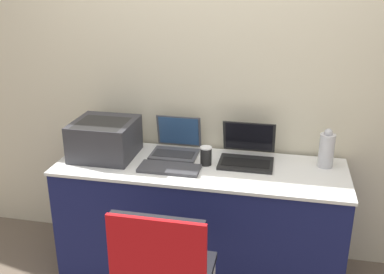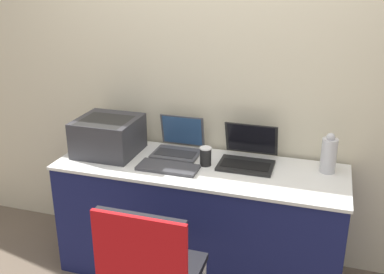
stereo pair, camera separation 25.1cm
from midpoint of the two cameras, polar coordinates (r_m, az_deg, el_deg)
name	(u,v)px [view 1 (the left image)]	position (r m, az deg, el deg)	size (l,w,h in m)	color
wall_back	(211,75)	(3.04, 0.04, 7.81)	(8.00, 0.05, 2.60)	beige
table	(200,220)	(3.05, -1.38, -10.49)	(1.85, 0.61, 0.79)	#191E51
printer	(105,137)	(3.05, -13.38, -0.09)	(0.40, 0.39, 0.24)	#333338
laptop_left	(176,146)	(3.05, -4.41, -1.15)	(0.31, 0.28, 0.24)	#4C4C51
laptop_right	(247,153)	(2.92, 4.57, -2.14)	(0.35, 0.33, 0.24)	black
external_keyboard	(169,168)	(2.82, -5.45, -4.04)	(0.38, 0.17, 0.02)	#3D3D42
coffee_cup	(206,156)	(2.86, -0.73, -2.44)	(0.08, 0.08, 0.12)	black
metal_pitcher	(327,149)	(2.90, 14.38, -1.58)	(0.10, 0.10, 0.25)	silver
chair	(163,267)	(2.35, -6.91, -16.15)	(0.48, 0.43, 0.91)	black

